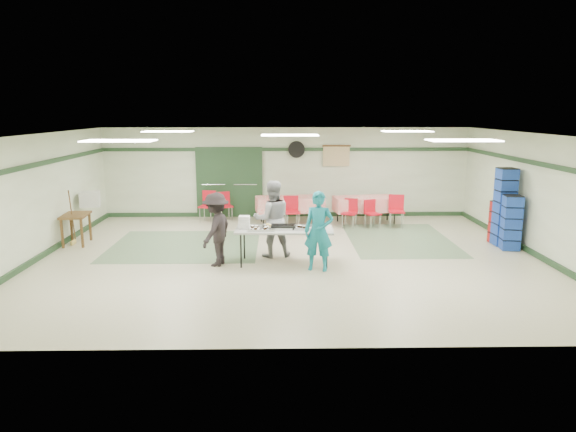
{
  "coord_description": "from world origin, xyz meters",
  "views": [
    {
      "loc": [
        -0.24,
        -11.0,
        3.19
      ],
      "look_at": [
        -0.04,
        -0.3,
        0.99
      ],
      "focal_mm": 32.0,
      "sensor_mm": 36.0,
      "label": 1
    }
  ],
  "objects_px": {
    "volunteer_teal": "(319,231)",
    "office_printer": "(90,199)",
    "volunteer_dark": "(216,229)",
    "dining_table_b": "(290,204)",
    "crate_stack_red": "(500,223)",
    "volunteer_grey": "(272,219)",
    "serving_table": "(284,230)",
    "chair_d": "(292,209)",
    "chair_c": "(396,208)",
    "chair_loose_a": "(224,203)",
    "chair_a": "(371,211)",
    "chair_b": "(350,210)",
    "crate_stack_blue_b": "(511,223)",
    "crate_stack_blue_a": "(504,207)",
    "printer_table": "(76,218)",
    "dining_table_a": "(366,204)",
    "chair_loose_b": "(208,203)",
    "broom": "(72,217)"
  },
  "relations": [
    {
      "from": "volunteer_teal",
      "to": "office_printer",
      "type": "height_order",
      "value": "volunteer_teal"
    },
    {
      "from": "volunteer_dark",
      "to": "dining_table_b",
      "type": "xyz_separation_m",
      "value": [
        1.62,
        4.06,
        -0.2
      ]
    },
    {
      "from": "crate_stack_red",
      "to": "volunteer_dark",
      "type": "bearing_deg",
      "value": -165.98
    },
    {
      "from": "volunteer_grey",
      "to": "serving_table",
      "type": "bearing_deg",
      "value": 105.3
    },
    {
      "from": "crate_stack_red",
      "to": "office_printer",
      "type": "bearing_deg",
      "value": 173.67
    },
    {
      "from": "volunteer_teal",
      "to": "chair_d",
      "type": "bearing_deg",
      "value": 109.34
    },
    {
      "from": "office_printer",
      "to": "chair_c",
      "type": "bearing_deg",
      "value": -10.08
    },
    {
      "from": "serving_table",
      "to": "chair_loose_a",
      "type": "relative_size",
      "value": 2.47
    },
    {
      "from": "serving_table",
      "to": "volunteer_teal",
      "type": "bearing_deg",
      "value": -31.29
    },
    {
      "from": "chair_a",
      "to": "chair_b",
      "type": "distance_m",
      "value": 0.59
    },
    {
      "from": "crate_stack_blue_b",
      "to": "crate_stack_red",
      "type": "bearing_deg",
      "value": 90.0
    },
    {
      "from": "volunteer_teal",
      "to": "volunteer_grey",
      "type": "xyz_separation_m",
      "value": [
        -0.95,
        1.02,
        0.04
      ]
    },
    {
      "from": "volunteer_grey",
      "to": "chair_d",
      "type": "height_order",
      "value": "volunteer_grey"
    },
    {
      "from": "volunteer_grey",
      "to": "crate_stack_red",
      "type": "height_order",
      "value": "volunteer_grey"
    },
    {
      "from": "volunteer_grey",
      "to": "crate_stack_blue_a",
      "type": "bearing_deg",
      "value": 179.43
    },
    {
      "from": "chair_loose_a",
      "to": "printer_table",
      "type": "height_order",
      "value": "chair_loose_a"
    },
    {
      "from": "dining_table_b",
      "to": "crate_stack_blue_b",
      "type": "height_order",
      "value": "crate_stack_blue_b"
    },
    {
      "from": "office_printer",
      "to": "crate_stack_blue_a",
      "type": "bearing_deg",
      "value": -22.08
    },
    {
      "from": "chair_a",
      "to": "dining_table_a",
      "type": "bearing_deg",
      "value": 71.45
    },
    {
      "from": "volunteer_grey",
      "to": "office_printer",
      "type": "bearing_deg",
      "value": -33.94
    },
    {
      "from": "volunteer_grey",
      "to": "chair_loose_b",
      "type": "bearing_deg",
      "value": -72.2
    },
    {
      "from": "chair_a",
      "to": "broom",
      "type": "xyz_separation_m",
      "value": [
        -7.56,
        -1.69,
        0.21
      ]
    },
    {
      "from": "chair_a",
      "to": "chair_loose_a",
      "type": "xyz_separation_m",
      "value": [
        -4.17,
        1.06,
        0.04
      ]
    },
    {
      "from": "serving_table",
      "to": "broom",
      "type": "distance_m",
      "value": 5.38
    },
    {
      "from": "chair_loose_a",
      "to": "chair_a",
      "type": "bearing_deg",
      "value": -36.54
    },
    {
      "from": "chair_loose_a",
      "to": "office_printer",
      "type": "xyz_separation_m",
      "value": [
        -3.3,
        -1.72,
        0.43
      ]
    },
    {
      "from": "chair_loose_a",
      "to": "chair_loose_b",
      "type": "bearing_deg",
      "value": -179.33
    },
    {
      "from": "volunteer_grey",
      "to": "chair_d",
      "type": "relative_size",
      "value": 1.93
    },
    {
      "from": "crate_stack_blue_b",
      "to": "chair_a",
      "type": "bearing_deg",
      "value": 139.84
    },
    {
      "from": "chair_loose_a",
      "to": "chair_loose_b",
      "type": "relative_size",
      "value": 0.93
    },
    {
      "from": "volunteer_dark",
      "to": "chair_c",
      "type": "bearing_deg",
      "value": 146.27
    },
    {
      "from": "dining_table_b",
      "to": "chair_d",
      "type": "bearing_deg",
      "value": -93.48
    },
    {
      "from": "crate_stack_red",
      "to": "crate_stack_blue_b",
      "type": "relative_size",
      "value": 0.81
    },
    {
      "from": "dining_table_b",
      "to": "chair_c",
      "type": "distance_m",
      "value": 3.0
    },
    {
      "from": "chair_loose_b",
      "to": "broom",
      "type": "distance_m",
      "value": 3.89
    },
    {
      "from": "volunteer_grey",
      "to": "crate_stack_blue_b",
      "type": "relative_size",
      "value": 1.32
    },
    {
      "from": "printer_table",
      "to": "chair_b",
      "type": "bearing_deg",
      "value": 8.79
    },
    {
      "from": "dining_table_b",
      "to": "dining_table_a",
      "type": "bearing_deg",
      "value": -7.28
    },
    {
      "from": "chair_d",
      "to": "crate_stack_red",
      "type": "distance_m",
      "value": 5.36
    },
    {
      "from": "crate_stack_blue_b",
      "to": "dining_table_a",
      "type": "bearing_deg",
      "value": 134.11
    },
    {
      "from": "volunteer_dark",
      "to": "chair_d",
      "type": "relative_size",
      "value": 1.75
    },
    {
      "from": "chair_c",
      "to": "crate_stack_red",
      "type": "height_order",
      "value": "crate_stack_red"
    },
    {
      "from": "dining_table_b",
      "to": "office_printer",
      "type": "distance_m",
      "value": 5.39
    },
    {
      "from": "dining_table_a",
      "to": "chair_loose_b",
      "type": "xyz_separation_m",
      "value": [
        -4.57,
        0.29,
        -0.02
      ]
    },
    {
      "from": "volunteer_teal",
      "to": "crate_stack_blue_a",
      "type": "distance_m",
      "value": 4.96
    },
    {
      "from": "crate_stack_red",
      "to": "volunteer_grey",
      "type": "bearing_deg",
      "value": -169.51
    },
    {
      "from": "crate_stack_blue_b",
      "to": "office_printer",
      "type": "distance_m",
      "value": 10.45
    },
    {
      "from": "dining_table_b",
      "to": "crate_stack_red",
      "type": "relative_size",
      "value": 1.93
    },
    {
      "from": "crate_stack_blue_b",
      "to": "chair_loose_b",
      "type": "bearing_deg",
      "value": 156.43
    },
    {
      "from": "volunteer_dark",
      "to": "crate_stack_blue_b",
      "type": "bearing_deg",
      "value": 118.16
    }
  ]
}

